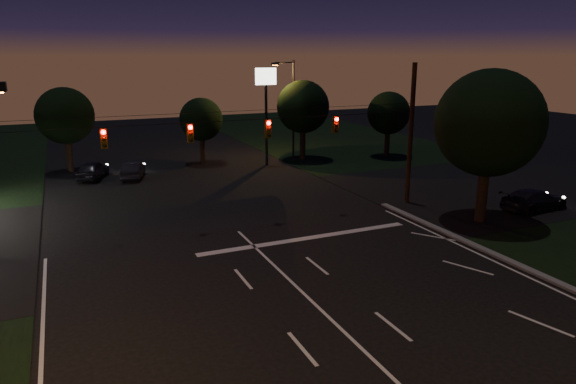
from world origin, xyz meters
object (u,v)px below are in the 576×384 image
car_oncoming_b (133,170)px  car_oncoming_a (92,170)px  car_cross (534,200)px  utility_pole_right (406,203)px  tree_right_near (487,124)px

car_oncoming_b → car_oncoming_a: bearing=-5.0°
car_cross → utility_pole_right: bearing=49.8°
utility_pole_right → tree_right_near: bearing=-72.5°
utility_pole_right → car_oncoming_a: 24.22m
tree_right_near → car_oncoming_b: (-17.05, 19.38, -5.03)m
car_oncoming_b → utility_pole_right: bearing=152.7°
utility_pole_right → car_cross: bearing=-36.3°
tree_right_near → utility_pole_right: bearing=107.5°
utility_pole_right → car_oncoming_b: 21.28m
tree_right_near → car_oncoming_a: (-19.99, 20.50, -4.95)m
utility_pole_right → car_oncoming_b: (-15.52, 14.54, 0.65)m
car_oncoming_a → car_oncoming_b: (2.95, -1.12, -0.08)m
car_oncoming_b → car_cross: bearing=154.5°
car_oncoming_a → car_cross: size_ratio=0.91×
car_oncoming_b → tree_right_near: bearing=147.2°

